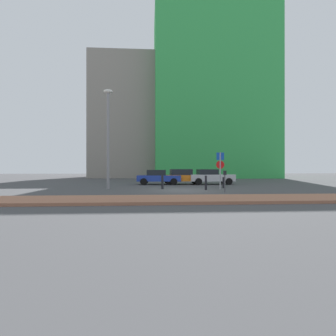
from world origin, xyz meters
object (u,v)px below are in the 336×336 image
(parked_car_blue, at_px, (158,177))
(traffic_bollard_far, at_px, (206,183))
(traffic_bollard_near, at_px, (224,183))
(traffic_bollard_mid, at_px, (162,182))
(parked_car_silver, at_px, (210,177))
(street_lamp, at_px, (108,131))
(parking_meter, at_px, (225,178))
(parked_car_orange, at_px, (182,176))
(parking_sign_post, at_px, (220,166))

(parked_car_blue, relative_size, traffic_bollard_far, 4.09)
(traffic_bollard_near, bearing_deg, traffic_bollard_mid, -173.19)
(parked_car_blue, height_order, parked_car_silver, parked_car_silver)
(traffic_bollard_near, distance_m, traffic_bollard_mid, 4.87)
(street_lamp, xyz_separation_m, traffic_bollard_far, (7.16, -1.53, -3.88))
(parked_car_blue, xyz_separation_m, traffic_bollard_far, (3.20, -6.58, -0.20))
(parking_meter, xyz_separation_m, traffic_bollard_mid, (-3.88, 3.07, -0.40))
(traffic_bollard_near, xyz_separation_m, traffic_bollard_far, (-1.76, -1.67, 0.09))
(parking_meter, bearing_deg, street_lamp, 156.27)
(parked_car_orange, relative_size, parking_sign_post, 1.49)
(parking_meter, height_order, traffic_bollard_near, parking_meter)
(parking_meter, distance_m, traffic_bollard_near, 3.80)
(parked_car_silver, bearing_deg, parked_car_orange, 173.36)
(parked_car_silver, height_order, traffic_bollard_near, parked_car_silver)
(parked_car_orange, bearing_deg, parking_meter, -79.01)
(parked_car_silver, distance_m, traffic_bollard_mid, 7.31)
(street_lamp, relative_size, traffic_bollard_near, 8.76)
(parked_car_blue, height_order, parking_sign_post, parking_sign_post)
(parked_car_orange, relative_size, traffic_bollard_near, 4.76)
(parked_car_blue, bearing_deg, traffic_bollard_far, -64.06)
(parked_car_orange, distance_m, parked_car_silver, 2.76)
(traffic_bollard_far, bearing_deg, parking_meter, -67.72)
(parking_meter, relative_size, street_lamp, 0.19)
(parked_car_orange, bearing_deg, parked_car_blue, -173.85)
(parked_car_blue, height_order, traffic_bollard_mid, parked_car_blue)
(traffic_bollard_far, bearing_deg, parked_car_orange, 97.51)
(parking_sign_post, height_order, traffic_bollard_far, parking_sign_post)
(traffic_bollard_mid, bearing_deg, traffic_bollard_far, -19.68)
(parked_car_silver, distance_m, traffic_bollard_far, 6.77)
(traffic_bollard_mid, distance_m, traffic_bollard_far, 3.26)
(parking_meter, bearing_deg, traffic_bollard_near, 75.38)
(street_lamp, bearing_deg, traffic_bollard_far, -12.04)
(street_lamp, distance_m, traffic_bollard_near, 9.77)
(traffic_bollard_far, bearing_deg, traffic_bollard_mid, 160.32)
(parking_sign_post, relative_size, street_lamp, 0.36)
(parked_car_blue, height_order, traffic_bollard_near, parked_car_blue)
(parking_meter, height_order, traffic_bollard_mid, parking_meter)
(parked_car_orange, bearing_deg, parking_sign_post, -71.86)
(parked_car_blue, bearing_deg, traffic_bollard_mid, -88.62)
(parked_car_orange, xyz_separation_m, traffic_bollard_far, (0.90, -6.83, -0.25))
(parking_meter, distance_m, traffic_bollard_mid, 4.97)
(traffic_bollard_far, bearing_deg, parked_car_blue, 115.94)
(parking_meter, xyz_separation_m, traffic_bollard_far, (-0.81, 1.98, -0.39))
(parked_car_blue, distance_m, parked_car_orange, 2.31)
(parked_car_blue, xyz_separation_m, street_lamp, (-3.96, -5.05, 3.68))
(traffic_bollard_mid, height_order, traffic_bollard_far, traffic_bollard_far)
(traffic_bollard_near, bearing_deg, parked_car_silver, 89.03)
(traffic_bollard_mid, bearing_deg, parking_sign_post, -8.20)
(parked_car_blue, height_order, traffic_bollard_far, parked_car_blue)
(parking_sign_post, relative_size, traffic_bollard_mid, 2.67)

